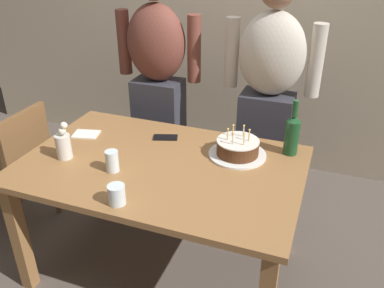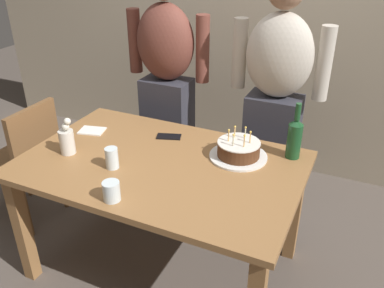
% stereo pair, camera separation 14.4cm
% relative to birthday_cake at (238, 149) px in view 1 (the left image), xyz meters
% --- Properties ---
extents(ground_plane, '(10.00, 10.00, 0.00)m').
position_rel_birthday_cake_xyz_m(ground_plane, '(-0.36, -0.23, -0.78)').
color(ground_plane, '#564C44').
extents(back_wall, '(5.20, 0.10, 2.60)m').
position_rel_birthday_cake_xyz_m(back_wall, '(-0.36, 1.32, 0.52)').
color(back_wall, tan).
rests_on(back_wall, ground_plane).
extents(dining_table, '(1.50, 0.96, 0.74)m').
position_rel_birthday_cake_xyz_m(dining_table, '(-0.36, -0.23, -0.14)').
color(dining_table, olive).
rests_on(dining_table, ground_plane).
extents(birthday_cake, '(0.32, 0.32, 0.17)m').
position_rel_birthday_cake_xyz_m(birthday_cake, '(0.00, 0.00, 0.00)').
color(birthday_cake, white).
rests_on(birthday_cake, dining_table).
extents(water_glass_near, '(0.08, 0.08, 0.09)m').
position_rel_birthday_cake_xyz_m(water_glass_near, '(-0.40, -0.62, 0.00)').
color(water_glass_near, silver).
rests_on(water_glass_near, dining_table).
extents(water_glass_far, '(0.07, 0.07, 0.11)m').
position_rel_birthday_cake_xyz_m(water_glass_far, '(-0.57, -0.38, 0.01)').
color(water_glass_far, silver).
rests_on(water_glass_far, dining_table).
extents(wine_bottle, '(0.08, 0.08, 0.32)m').
position_rel_birthday_cake_xyz_m(wine_bottle, '(0.27, 0.13, 0.08)').
color(wine_bottle, '#194723').
rests_on(wine_bottle, dining_table).
extents(cell_phone, '(0.16, 0.11, 0.01)m').
position_rel_birthday_cake_xyz_m(cell_phone, '(-0.46, 0.05, -0.04)').
color(cell_phone, black).
rests_on(cell_phone, dining_table).
extents(napkin_stack, '(0.17, 0.15, 0.01)m').
position_rel_birthday_cake_xyz_m(napkin_stack, '(-0.93, -0.07, -0.04)').
color(napkin_stack, white).
rests_on(napkin_stack, dining_table).
extents(flower_vase, '(0.08, 0.08, 0.21)m').
position_rel_birthday_cake_xyz_m(flower_vase, '(-0.88, -0.35, 0.04)').
color(flower_vase, silver).
rests_on(flower_vase, dining_table).
extents(person_man_bearded, '(0.61, 0.27, 1.66)m').
position_rel_birthday_cake_xyz_m(person_man_bearded, '(-0.72, 0.53, 0.09)').
color(person_man_bearded, '#33333D').
rests_on(person_man_bearded, ground_plane).
extents(person_woman_cardigan, '(0.61, 0.27, 1.66)m').
position_rel_birthday_cake_xyz_m(person_woman_cardigan, '(0.06, 0.53, 0.09)').
color(person_woman_cardigan, '#33333D').
rests_on(person_woman_cardigan, ground_plane).
extents(dining_chair, '(0.42, 0.42, 0.87)m').
position_rel_birthday_cake_xyz_m(dining_chair, '(-1.41, -0.19, -0.27)').
color(dining_chair, brown).
rests_on(dining_chair, ground_plane).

